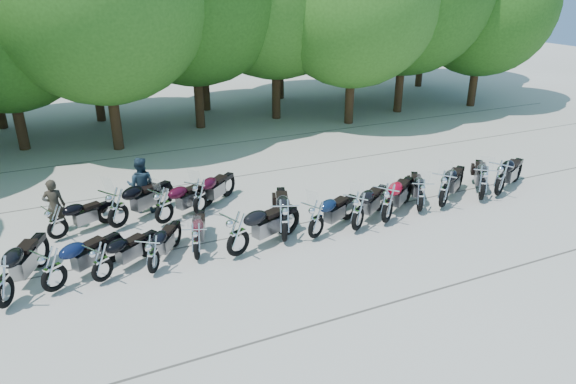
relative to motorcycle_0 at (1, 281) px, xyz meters
name	(u,v)px	position (x,y,z in m)	size (l,w,h in m)	color
ground	(311,249)	(7.37, -0.35, -0.72)	(90.00, 90.00, 0.00)	gray
tree_6	(354,0)	(14.92, 10.47, 5.09)	(8.00, 8.00, 9.82)	#3A2614
tree_8	(484,4)	(23.20, 10.85, 4.75)	(7.53, 7.53, 9.25)	#3A2614
tree_11	(85,7)	(3.61, 16.08, 4.77)	(7.56, 7.56, 9.28)	#3A2614
tree_12	(200,0)	(9.17, 16.12, 5.00)	(7.88, 7.88, 9.67)	#3A2614
motorcycle_0	(1,281)	(0.00, 0.00, 0.00)	(0.78, 2.55, 1.44)	black
motorcycle_1	(53,268)	(1.02, 0.21, -0.07)	(0.71, 2.32, 1.31)	#0C1536
motorcycle_2	(101,261)	(2.07, 0.20, -0.13)	(0.64, 2.11, 1.19)	black
motorcycle_3	(153,253)	(3.26, 0.10, -0.14)	(0.63, 2.07, 1.17)	black
motorcycle_4	(196,241)	(4.41, 0.30, -0.14)	(0.63, 2.07, 1.17)	#3E0811
motorcycle_5	(238,233)	(5.43, 0.00, 0.01)	(0.78, 2.57, 1.46)	black
motorcycle_6	(284,219)	(6.86, 0.27, -0.01)	(0.77, 2.53, 1.43)	black
motorcycle_7	(316,219)	(7.74, 0.07, -0.07)	(0.70, 2.32, 1.31)	#0B1933
motorcycle_8	(358,210)	(9.05, -0.01, -0.04)	(0.74, 2.43, 1.37)	black
motorcycle_9	(388,202)	(10.11, 0.07, -0.01)	(0.77, 2.53, 1.43)	maroon
motorcycle_10	(421,195)	(11.49, 0.31, -0.10)	(0.67, 2.20, 1.24)	black
motorcycle_11	(445,188)	(12.36, 0.25, -0.01)	(0.77, 2.52, 1.42)	black
motorcycle_12	(483,182)	(13.89, 0.21, -0.04)	(0.74, 2.42, 1.37)	black
motorcycle_13	(501,177)	(14.68, 0.24, -0.01)	(0.77, 2.53, 1.43)	black
motorcycle_14	(56,221)	(1.17, 2.97, -0.13)	(0.64, 2.10, 1.19)	black
motorcycle_15	(117,207)	(2.80, 2.98, 0.00)	(0.78, 2.56, 1.45)	black
motorcycle_16	(164,205)	(4.07, 2.71, -0.06)	(0.71, 2.35, 1.33)	#370719
motorcycle_17	(200,196)	(5.21, 2.92, -0.05)	(0.72, 2.36, 1.33)	black
rider_0	(55,206)	(1.18, 3.56, 0.09)	(0.59, 0.39, 1.62)	black
rider_1	(141,185)	(3.67, 4.01, 0.16)	(0.86, 0.67, 1.77)	#203443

